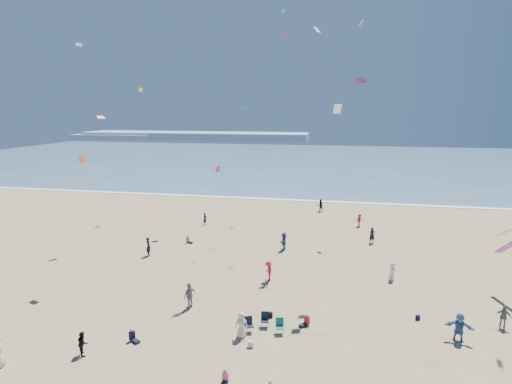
# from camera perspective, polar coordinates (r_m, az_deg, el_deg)

# --- Properties ---
(ocean) EXTENTS (220.00, 100.00, 0.06)m
(ocean) POSITION_cam_1_polar(r_m,az_deg,el_deg) (113.13, 7.44, 4.43)
(ocean) COLOR #476B84
(ocean) RESTS_ON ground
(surf_line) EXTENTS (220.00, 1.20, 0.08)m
(surf_line) POSITION_cam_1_polar(r_m,az_deg,el_deg) (64.00, 4.56, -1.13)
(surf_line) COLOR white
(surf_line) RESTS_ON ground
(headland_far) EXTENTS (110.00, 20.00, 3.20)m
(headland_far) POSITION_cam_1_polar(r_m,az_deg,el_deg) (199.02, -8.76, 7.97)
(headland_far) COLOR #7A8EA8
(headland_far) RESTS_ON ground
(headland_near) EXTENTS (40.00, 14.00, 2.00)m
(headland_near) POSITION_cam_1_polar(r_m,az_deg,el_deg) (211.49, -19.57, 7.49)
(headland_near) COLOR #7A8EA8
(headland_near) RESTS_ON ground
(standing_flyers) EXTENTS (30.57, 45.41, 1.91)m
(standing_flyers) POSITION_cam_1_polar(r_m,az_deg,el_deg) (34.58, 5.38, -11.10)
(standing_flyers) COLOR black
(standing_flyers) RESTS_ON ground
(seated_group) EXTENTS (14.88, 22.44, 0.84)m
(seated_group) POSITION_cam_1_polar(r_m,az_deg,el_deg) (28.72, -5.32, -17.13)
(seated_group) COLOR white
(seated_group) RESTS_ON ground
(chair_cluster) EXTENTS (2.76, 1.54, 1.00)m
(chair_cluster) POSITION_cam_1_polar(r_m,az_deg,el_deg) (27.47, 1.24, -18.33)
(chair_cluster) COLOR black
(chair_cluster) RESTS_ON ground
(white_tote) EXTENTS (0.35, 0.20, 0.40)m
(white_tote) POSITION_cam_1_polar(r_m,az_deg,el_deg) (26.07, -0.75, -20.91)
(white_tote) COLOR silver
(white_tote) RESTS_ON ground
(black_backpack) EXTENTS (0.30, 0.22, 0.38)m
(black_backpack) POSITION_cam_1_polar(r_m,az_deg,el_deg) (29.15, 2.08, -17.13)
(black_backpack) COLOR black
(black_backpack) RESTS_ON ground
(navy_bag) EXTENTS (0.28, 0.18, 0.34)m
(navy_bag) POSITION_cam_1_polar(r_m,az_deg,el_deg) (30.95, 22.11, -16.27)
(navy_bag) COLOR black
(navy_bag) RESTS_ON ground
(kites_aloft) EXTENTS (40.32, 42.92, 31.03)m
(kites_aloft) POSITION_cam_1_polar(r_m,az_deg,el_deg) (31.12, 15.81, 10.38)
(kites_aloft) COLOR #E92B6C
(kites_aloft) RESTS_ON ground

